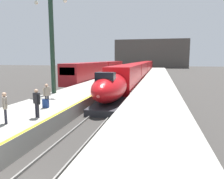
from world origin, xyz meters
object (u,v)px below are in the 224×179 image
(regional_train_adjacent, at_px, (102,69))
(passenger_near_edge, at_px, (47,94))
(station_column_mid, at_px, (52,34))
(rolling_suitcase, at_px, (46,103))
(highspeed_train_main, at_px, (141,69))
(passenger_far_waiting, at_px, (37,101))
(passenger_mid_platform, at_px, (5,106))

(regional_train_adjacent, xyz_separation_m, passenger_near_edge, (4.82, -31.98, -0.09))
(station_column_mid, distance_m, rolling_suitcase, 8.52)
(regional_train_adjacent, xyz_separation_m, station_column_mid, (2.20, -26.08, 4.74))
(highspeed_train_main, xyz_separation_m, rolling_suitcase, (-3.36, -39.05, -0.61))
(station_column_mid, relative_size, passenger_far_waiting, 5.76)
(regional_train_adjacent, bearing_deg, rolling_suitcase, -81.59)
(station_column_mid, bearing_deg, passenger_mid_platform, -75.98)
(passenger_near_edge, height_order, passenger_far_waiting, same)
(station_column_mid, bearing_deg, passenger_far_waiting, -67.88)
(highspeed_train_main, relative_size, passenger_mid_platform, 45.21)
(station_column_mid, relative_size, rolling_suitcase, 9.92)
(highspeed_train_main, xyz_separation_m, passenger_near_edge, (-3.28, -38.96, 0.07))
(station_column_mid, bearing_deg, highspeed_train_main, 79.88)
(rolling_suitcase, bearing_deg, regional_train_adjacent, 98.41)
(rolling_suitcase, bearing_deg, passenger_near_edge, 47.35)
(highspeed_train_main, bearing_deg, station_column_mid, -100.12)
(regional_train_adjacent, height_order, station_column_mid, station_column_mid)
(regional_train_adjacent, relative_size, passenger_near_edge, 21.66)
(station_column_mid, distance_m, passenger_near_edge, 8.06)
(highspeed_train_main, height_order, passenger_near_edge, highspeed_train_main)
(highspeed_train_main, bearing_deg, rolling_suitcase, -94.92)
(highspeed_train_main, relative_size, rolling_suitcase, 77.81)
(passenger_mid_platform, xyz_separation_m, rolling_suitcase, (0.09, 3.84, -0.69))
(passenger_mid_platform, bearing_deg, passenger_near_edge, 87.57)
(passenger_far_waiting, bearing_deg, station_column_mid, 112.12)
(regional_train_adjacent, distance_m, passenger_near_edge, 32.34)
(station_column_mid, relative_size, passenger_mid_platform, 5.76)
(rolling_suitcase, bearing_deg, station_column_mid, 113.00)
(passenger_near_edge, bearing_deg, rolling_suitcase, -132.65)
(highspeed_train_main, distance_m, regional_train_adjacent, 10.70)
(regional_train_adjacent, xyz_separation_m, passenger_far_waiting, (5.62, -34.49, -0.09))
(passenger_mid_platform, bearing_deg, rolling_suitcase, 88.71)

